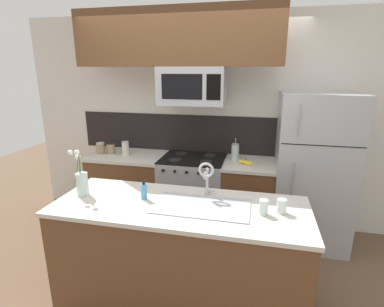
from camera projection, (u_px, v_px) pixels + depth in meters
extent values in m
plane|color=brown|center=(173.00, 271.00, 3.01)|extent=(10.00, 10.00, 0.00)
cube|color=silver|center=(223.00, 122.00, 3.79)|extent=(5.20, 0.10, 2.60)
cube|color=black|center=(198.00, 134.00, 3.84)|extent=(3.19, 0.01, 0.48)
cube|color=brown|center=(130.00, 189.00, 3.91)|extent=(0.92, 0.62, 0.88)
cube|color=beige|center=(128.00, 156.00, 3.79)|extent=(0.95, 0.65, 0.03)
cube|color=brown|center=(247.00, 200.00, 3.59)|extent=(0.58, 0.62, 0.88)
cube|color=beige|center=(249.00, 164.00, 3.47)|extent=(0.61, 0.65, 0.03)
cube|color=#A8AAAF|center=(193.00, 194.00, 3.73)|extent=(0.76, 0.62, 0.91)
cube|color=black|center=(193.00, 158.00, 3.60)|extent=(0.76, 0.62, 0.01)
cylinder|color=black|center=(175.00, 160.00, 3.51)|extent=(0.15, 0.15, 0.01)
cylinder|color=black|center=(206.00, 162.00, 3.43)|extent=(0.15, 0.15, 0.01)
cylinder|color=black|center=(181.00, 154.00, 3.77)|extent=(0.15, 0.15, 0.01)
cylinder|color=black|center=(210.00, 155.00, 3.69)|extent=(0.15, 0.15, 0.01)
cylinder|color=black|center=(163.00, 170.00, 3.38)|extent=(0.03, 0.02, 0.03)
cylinder|color=black|center=(175.00, 171.00, 3.35)|extent=(0.03, 0.02, 0.03)
cylinder|color=black|center=(187.00, 172.00, 3.32)|extent=(0.03, 0.02, 0.03)
cylinder|color=black|center=(199.00, 173.00, 3.29)|extent=(0.03, 0.02, 0.03)
cylinder|color=black|center=(211.00, 174.00, 3.26)|extent=(0.03, 0.02, 0.03)
cube|color=#A8AAAF|center=(193.00, 86.00, 3.35)|extent=(0.74, 0.40, 0.41)
cube|color=black|center=(182.00, 87.00, 3.18)|extent=(0.45, 0.00, 0.27)
cube|color=black|center=(213.00, 87.00, 3.10)|extent=(0.15, 0.00, 0.27)
cube|color=brown|center=(177.00, 38.00, 3.22)|extent=(2.27, 0.34, 0.60)
cube|color=#A8AAAF|center=(313.00, 171.00, 3.34)|extent=(0.81, 0.72, 1.72)
cube|color=black|center=(323.00, 146.00, 2.90)|extent=(0.78, 0.00, 0.01)
cylinder|color=#99999E|center=(299.00, 120.00, 2.87)|extent=(0.01, 0.01, 0.31)
cylinder|color=#99999E|center=(292.00, 193.00, 3.08)|extent=(0.01, 0.01, 0.65)
cylinder|color=#997F5B|center=(101.00, 149.00, 3.82)|extent=(0.10, 0.10, 0.13)
cylinder|color=#B2B2B7|center=(100.00, 143.00, 3.80)|extent=(0.10, 0.10, 0.01)
cylinder|color=#997F5B|center=(111.00, 149.00, 3.82)|extent=(0.11, 0.11, 0.13)
cylinder|color=black|center=(110.00, 143.00, 3.80)|extent=(0.10, 0.10, 0.01)
cylinder|color=silver|center=(126.00, 149.00, 3.75)|extent=(0.09, 0.09, 0.16)
cylinder|color=#B2B2B7|center=(125.00, 142.00, 3.73)|extent=(0.08, 0.08, 0.02)
ellipsoid|color=yellow|center=(244.00, 162.00, 3.40)|extent=(0.16, 0.14, 0.06)
ellipsoid|color=yellow|center=(245.00, 162.00, 3.42)|extent=(0.17, 0.11, 0.05)
ellipsoid|color=yellow|center=(245.00, 162.00, 3.40)|extent=(0.18, 0.06, 0.05)
ellipsoid|color=yellow|center=(246.00, 162.00, 3.41)|extent=(0.18, 0.06, 0.06)
ellipsoid|color=yellow|center=(246.00, 162.00, 3.40)|extent=(0.17, 0.11, 0.05)
ellipsoid|color=yellow|center=(247.00, 162.00, 3.41)|extent=(0.16, 0.14, 0.07)
cylinder|color=brown|center=(246.00, 160.00, 3.40)|extent=(0.02, 0.02, 0.03)
cylinder|color=silver|center=(235.00, 153.00, 3.53)|extent=(0.09, 0.09, 0.18)
cylinder|color=#A3A3AA|center=(235.00, 145.00, 3.50)|extent=(0.08, 0.08, 0.02)
cylinder|color=#A3A3AA|center=(236.00, 142.00, 3.49)|extent=(0.01, 0.01, 0.05)
sphere|color=#A3A3AA|center=(236.00, 139.00, 3.48)|extent=(0.02, 0.02, 0.02)
cube|color=brown|center=(180.00, 256.00, 2.53)|extent=(2.01, 0.75, 0.88)
cube|color=beige|center=(180.00, 206.00, 2.40)|extent=(2.04, 0.78, 0.03)
cube|color=#ADAFB5|center=(201.00, 206.00, 2.36)|extent=(0.76, 0.41, 0.01)
cube|color=#ADAFB5|center=(180.00, 213.00, 2.42)|extent=(0.30, 0.31, 0.15)
cube|color=#ADAFB5|center=(223.00, 218.00, 2.34)|extent=(0.30, 0.31, 0.15)
cylinder|color=#B7BABF|center=(207.00, 193.00, 2.59)|extent=(0.04, 0.04, 0.02)
cylinder|color=#B7BABF|center=(207.00, 180.00, 2.55)|extent=(0.02, 0.02, 0.22)
torus|color=#B7BABF|center=(206.00, 170.00, 2.47)|extent=(0.13, 0.02, 0.13)
cylinder|color=#B7BABF|center=(205.00, 176.00, 2.43)|extent=(0.02, 0.02, 0.06)
cube|color=#B7BABF|center=(211.00, 191.00, 2.57)|extent=(0.07, 0.01, 0.01)
cylinder|color=#4C93C6|center=(144.00, 192.00, 2.48)|extent=(0.05, 0.05, 0.13)
cylinder|color=black|center=(143.00, 183.00, 2.46)|extent=(0.02, 0.02, 0.02)
cube|color=black|center=(145.00, 181.00, 2.45)|extent=(0.03, 0.01, 0.01)
cylinder|color=silver|center=(263.00, 207.00, 2.22)|extent=(0.07, 0.07, 0.12)
cylinder|color=silver|center=(282.00, 206.00, 2.24)|extent=(0.07, 0.07, 0.11)
cylinder|color=silver|center=(82.00, 184.00, 2.54)|extent=(0.10, 0.10, 0.20)
cylinder|color=silver|center=(83.00, 191.00, 2.56)|extent=(0.09, 0.09, 0.06)
cylinder|color=#386B2D|center=(80.00, 171.00, 2.50)|extent=(0.01, 0.03, 0.33)
sphere|color=white|center=(77.00, 153.00, 2.45)|extent=(0.05, 0.05, 0.05)
cylinder|color=#386B2D|center=(80.00, 173.00, 2.55)|extent=(0.05, 0.06, 0.26)
sphere|color=white|center=(78.00, 157.00, 2.54)|extent=(0.05, 0.05, 0.05)
cylinder|color=#386B2D|center=(77.00, 171.00, 2.52)|extent=(0.09, 0.01, 0.31)
sphere|color=white|center=(70.00, 152.00, 2.49)|extent=(0.04, 0.04, 0.04)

